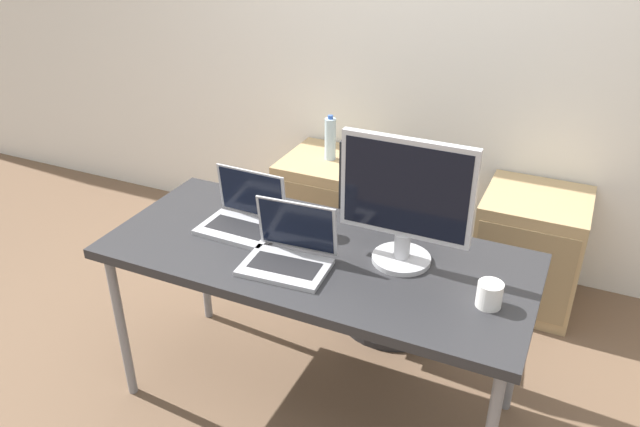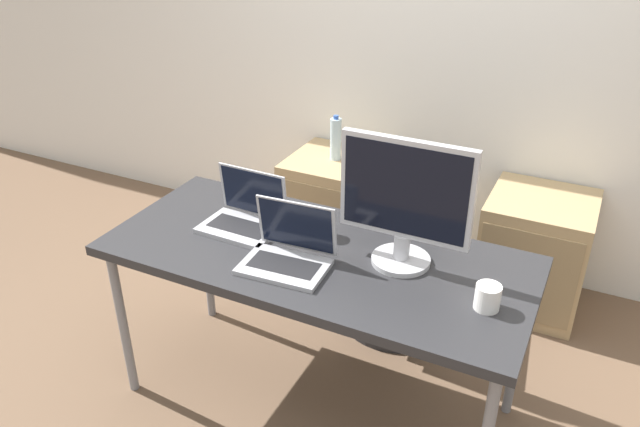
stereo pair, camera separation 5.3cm
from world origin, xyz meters
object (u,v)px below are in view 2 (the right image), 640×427
at_px(water_bottle, 336,139).
at_px(coffee_cup_white, 488,297).
at_px(laptop_right, 288,253).
at_px(office_chair, 396,262).
at_px(laptop_left, 245,216).
at_px(cabinet_left, 335,207).
at_px(monitor, 405,202).
at_px(coffee_cup_brown, 318,223).
at_px(cabinet_right, 534,252).

height_order(water_bottle, coffee_cup_white, water_bottle).
bearing_deg(coffee_cup_white, laptop_right, -175.81).
distance_m(office_chair, laptop_left, 0.86).
height_order(cabinet_left, laptop_right, laptop_right).
height_order(office_chair, laptop_right, office_chair).
xyz_separation_m(laptop_right, monitor, (0.37, 0.19, 0.20)).
xyz_separation_m(cabinet_left, laptop_left, (0.10, -1.10, 0.50)).
xyz_separation_m(water_bottle, coffee_cup_brown, (0.40, -1.03, 0.08)).
xyz_separation_m(cabinet_right, laptop_left, (-1.05, -1.10, 0.50)).
distance_m(office_chair, monitor, 0.85).
height_order(water_bottle, laptop_right, laptop_right).
xyz_separation_m(cabinet_left, coffee_cup_brown, (0.40, -1.03, 0.51)).
distance_m(office_chair, laptop_right, 0.87).
xyz_separation_m(laptop_left, monitor, (0.67, 0.02, 0.20)).
height_order(cabinet_right, laptop_left, laptop_left).
bearing_deg(laptop_right, coffee_cup_white, 4.19).
relative_size(cabinet_left, coffee_cup_brown, 5.87).
bearing_deg(laptop_left, laptop_right, -29.68).
relative_size(laptop_right, coffee_cup_brown, 3.12).
bearing_deg(monitor, water_bottle, 125.47).
bearing_deg(water_bottle, coffee_cup_white, -47.43).
relative_size(cabinet_right, water_bottle, 2.38).
bearing_deg(office_chair, cabinet_right, 42.51).
bearing_deg(water_bottle, laptop_left, -84.77).
bearing_deg(monitor, coffee_cup_white, -21.78).
height_order(office_chair, coffee_cup_white, office_chair).
xyz_separation_m(cabinet_right, laptop_right, (-0.75, -1.27, 0.50)).
height_order(cabinet_left, water_bottle, water_bottle).
height_order(laptop_left, coffee_cup_brown, laptop_left).
distance_m(cabinet_left, laptop_right, 1.43).
bearing_deg(water_bottle, monitor, -54.53).
distance_m(cabinet_left, coffee_cup_white, 1.73).
distance_m(laptop_right, coffee_cup_white, 0.73).
xyz_separation_m(laptop_left, coffee_cup_white, (1.02, -0.12, -0.00)).
xyz_separation_m(coffee_cup_white, coffee_cup_brown, (-0.72, 0.19, 0.01)).
bearing_deg(monitor, cabinet_right, 70.58).
bearing_deg(laptop_right, laptop_left, 150.32).
bearing_deg(laptop_left, water_bottle, 95.23).
bearing_deg(cabinet_left, water_bottle, 90.00).
bearing_deg(coffee_cup_white, office_chair, 128.37).
relative_size(water_bottle, laptop_right, 0.79).
relative_size(office_chair, cabinet_right, 1.71).
distance_m(laptop_left, coffee_cup_white, 1.03).
height_order(cabinet_left, cabinet_right, same).
bearing_deg(coffee_cup_brown, monitor, -8.02).
relative_size(laptop_left, coffee_cup_white, 3.59).
distance_m(cabinet_right, water_bottle, 1.23).
distance_m(office_chair, cabinet_left, 0.79).
bearing_deg(cabinet_left, coffee_cup_white, -47.37).
bearing_deg(coffee_cup_white, laptop_left, 173.49).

